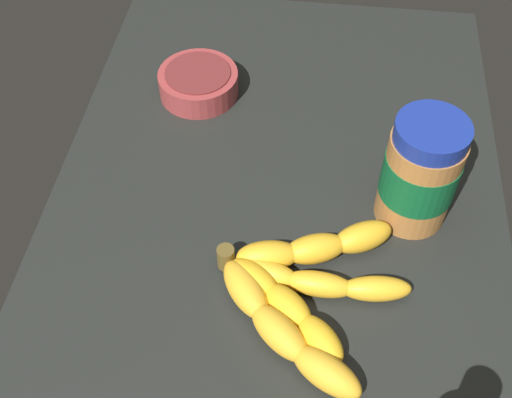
% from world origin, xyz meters
% --- Properties ---
extents(ground_plane, '(0.94, 0.56, 0.05)m').
position_xyz_m(ground_plane, '(0.00, 0.00, -0.02)').
color(ground_plane, black).
extents(banana_bunch, '(0.24, 0.22, 0.03)m').
position_xyz_m(banana_bunch, '(-0.10, -0.04, 0.02)').
color(banana_bunch, gold).
rests_on(banana_bunch, ground_plane).
extents(peanut_butter_jar, '(0.09, 0.09, 0.15)m').
position_xyz_m(peanut_butter_jar, '(0.04, -0.16, 0.07)').
color(peanut_butter_jar, '#B27238').
rests_on(peanut_butter_jar, ground_plane).
extents(small_bowl, '(0.11, 0.11, 0.04)m').
position_xyz_m(small_bowl, '(0.22, 0.13, 0.02)').
color(small_bowl, '#993838').
rests_on(small_bowl, ground_plane).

